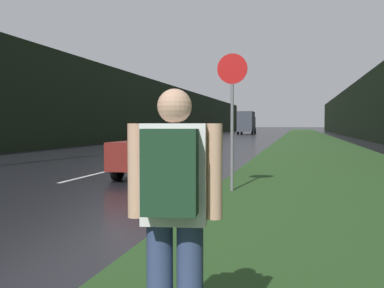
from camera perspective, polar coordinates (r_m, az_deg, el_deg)
The scene contains 11 objects.
grass_verge at distance 38.57m, azimuth 14.09°, elevation 0.06°, with size 6.00×240.00×0.02m, color #26471E.
lane_stripe_c at distance 13.93m, azimuth -12.62°, elevation -3.80°, with size 0.12×3.00×0.01m, color silver.
lane_stripe_d at distance 20.46m, azimuth -4.28°, elevation -1.82°, with size 0.12×3.00×0.01m, color silver.
lane_stripe_e at distance 27.22m, azimuth -0.03°, elevation -0.79°, with size 0.12×3.00×0.01m, color silver.
lane_stripe_f at distance 34.08m, azimuth 2.52°, elevation -0.17°, with size 0.12×3.00×0.01m, color silver.
treeline_far_side at distance 51.08m, azimuth -5.65°, elevation 4.12°, with size 2.00×140.00×6.20m, color black.
treeline_near_side at distance 49.07m, azimuth 20.83°, elevation 4.06°, with size 2.00×140.00×6.21m, color black.
stop_sign at distance 10.58m, azimuth 4.78°, elevation 4.26°, with size 0.66×0.07×3.02m.
hitchhiker_with_backpack at distance 2.95m, azimuth -2.16°, elevation -7.41°, with size 0.58×0.44×1.69m.
car_passing_near at distance 13.91m, azimuth -3.79°, elevation -0.72°, with size 1.82×4.14×1.45m.
delivery_truck at distance 75.53m, azimuth 6.49°, elevation 2.57°, with size 2.44×7.13×3.50m.
Camera 1 is at (5.88, 1.47, 1.47)m, focal length 45.00 mm.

